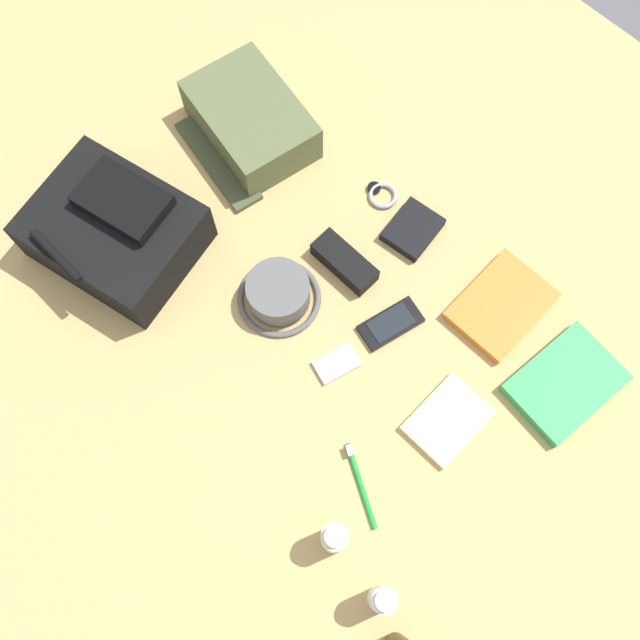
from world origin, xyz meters
The scene contains 15 objects.
ground_plane centered at (0.00, 0.00, -0.01)m, with size 2.64×2.02×0.02m, color tan.
backpack centered at (0.42, 0.16, 0.06)m, with size 0.35×0.31×0.14m.
toiletry_pouch centered at (0.42, -0.21, 0.05)m, with size 0.30×0.28×0.10m.
bucket_hat centered at (0.10, 0.02, 0.03)m, with size 0.17×0.17×0.07m.
toothpaste_tube centered at (-0.43, 0.28, 0.06)m, with size 0.04×0.04×0.12m.
lotion_bottle centered at (-0.30, 0.27, 0.06)m, with size 0.05×0.05×0.12m.
paperback_novel centered at (-0.41, -0.25, 0.01)m, with size 0.17×0.22×0.03m.
travel_guidebook centered at (-0.23, -0.28, 0.01)m, with size 0.15×0.20×0.02m.
cell_phone centered at (-0.10, -0.10, 0.01)m, with size 0.09×0.13×0.01m.
media_player centered at (-0.08, 0.03, 0.01)m, with size 0.07×0.09×0.01m.
wristwatch centered at (0.11, -0.30, 0.01)m, with size 0.07×0.06×0.01m.
toothbrush centered at (-0.26, 0.16, 0.01)m, with size 0.15×0.08×0.02m.
wallet centered at (0.01, -0.28, 0.01)m, with size 0.09×0.11×0.02m, color black.
notepad centered at (-0.30, -0.04, 0.01)m, with size 0.11×0.15×0.02m, color beige.
sunglasses_case centered at (0.06, -0.13, 0.02)m, with size 0.14×0.06×0.04m, color black.
Camera 1 is at (-0.33, 0.33, 1.35)m, focal length 40.48 mm.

